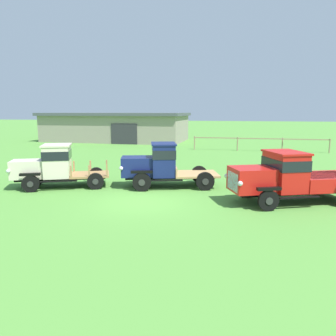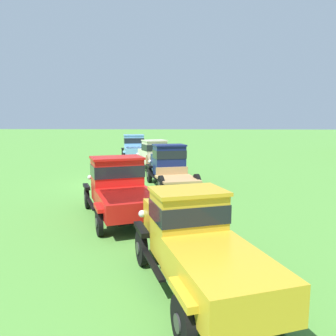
% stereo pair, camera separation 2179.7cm
% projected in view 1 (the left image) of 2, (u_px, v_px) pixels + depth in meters
% --- Properties ---
extents(ground_plane, '(240.00, 240.00, 0.00)m').
position_uv_depth(ground_plane, '(143.00, 201.00, 14.18)').
color(ground_plane, '#518E38').
extents(farm_shed, '(18.21, 9.42, 3.64)m').
position_uv_depth(farm_shed, '(117.00, 127.00, 42.99)').
color(farm_shed, gray).
rests_on(farm_shed, ground).
extents(paddock_fence, '(12.82, 0.47, 1.35)m').
position_uv_depth(paddock_fence, '(259.00, 141.00, 31.69)').
color(paddock_fence, '#997F60').
rests_on(paddock_fence, ground).
extents(vintage_truck_second_in_line, '(5.03, 3.38, 2.20)m').
position_uv_depth(vintage_truck_second_in_line, '(53.00, 165.00, 16.56)').
color(vintage_truck_second_in_line, black).
rests_on(vintage_truck_second_in_line, ground).
extents(vintage_truck_midrow_center, '(5.24, 3.14, 2.26)m').
position_uv_depth(vintage_truck_midrow_center, '(159.00, 164.00, 16.67)').
color(vintage_truck_midrow_center, black).
rests_on(vintage_truck_midrow_center, ground).
extents(vintage_truck_far_side, '(5.75, 3.78, 2.20)m').
position_uv_depth(vintage_truck_far_side, '(289.00, 177.00, 13.82)').
color(vintage_truck_far_side, black).
rests_on(vintage_truck_far_side, ground).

